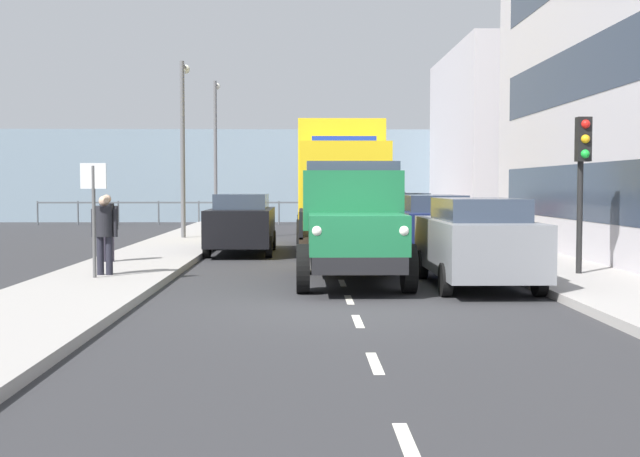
{
  "coord_description": "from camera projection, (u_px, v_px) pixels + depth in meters",
  "views": [
    {
      "loc": [
        0.79,
        12.95,
        1.96
      ],
      "look_at": [
        0.38,
        -6.55,
        0.92
      ],
      "focal_mm": 45.28,
      "sensor_mm": 36.0,
      "label": 1
    }
  ],
  "objects": [
    {
      "name": "car_black_oppositeside_0",
      "position": [
        242.0,
        223.0,
        23.18
      ],
      "size": [
        1.86,
        4.4,
        1.72
      ],
      "color": "black",
      "rests_on": "ground_plane"
    },
    {
      "name": "street_sign",
      "position": [
        94.0,
        200.0,
        15.79
      ],
      "size": [
        0.5,
        0.07,
        2.25
      ],
      "color": "#4C4C4C",
      "rests_on": "sidewalk_right"
    },
    {
      "name": "pedestrian_strolling",
      "position": [
        104.0,
        229.0,
        16.31
      ],
      "size": [
        0.53,
        0.34,
        1.61
      ],
      "color": "black",
      "rests_on": "sidewalk_right"
    },
    {
      "name": "road_centreline_markings",
      "position": [
        335.0,
        264.0,
        20.19
      ],
      "size": [
        0.12,
        34.98,
        0.01
      ],
      "color": "silver",
      "rests_on": "ground_plane"
    },
    {
      "name": "traffic_light_near",
      "position": [
        582.0,
        160.0,
        16.42
      ],
      "size": [
        0.28,
        0.41,
        3.2
      ],
      "color": "black",
      "rests_on": "sidewalk_left"
    },
    {
      "name": "building_far_block",
      "position": [
        516.0,
        140.0,
        37.98
      ],
      "size": [
        6.41,
        11.17,
        8.24
      ],
      "color": "#B7B2B7",
      "rests_on": "ground_plane"
    },
    {
      "name": "lorry_cargo_yellow",
      "position": [
        339.0,
        182.0,
        24.77
      ],
      "size": [
        2.58,
        8.2,
        3.87
      ],
      "color": "gold",
      "rests_on": "ground_plane"
    },
    {
      "name": "ground_plane",
      "position": [
        333.0,
        261.0,
        21.11
      ],
      "size": [
        80.0,
        80.0,
        0.0
      ],
      "primitive_type": "plane",
      "color": "#2D2D30"
    },
    {
      "name": "car_maroon_kerbside_3",
      "position": [
        385.0,
        212.0,
        32.98
      ],
      "size": [
        1.77,
        4.1,
        1.72
      ],
      "color": "maroon",
      "rests_on": "ground_plane"
    },
    {
      "name": "sea_horizon",
      "position": [
        317.0,
        176.0,
        43.86
      ],
      "size": [
        80.0,
        0.8,
        5.0
      ],
      "primitive_type": "cube",
      "color": "gray",
      "rests_on": "ground_plane"
    },
    {
      "name": "sidewalk_right",
      "position": [
        150.0,
        258.0,
        21.01
      ],
      "size": [
        2.56,
        39.83,
        0.15
      ],
      "primitive_type": "cube",
      "color": "#9E9993",
      "rests_on": "ground_plane"
    },
    {
      "name": "seawall_railing",
      "position": [
        319.0,
        207.0,
        40.35
      ],
      "size": [
        28.08,
        0.08,
        1.2
      ],
      "color": "#4C5156",
      "rests_on": "ground_plane"
    },
    {
      "name": "sidewalk_left",
      "position": [
        515.0,
        257.0,
        21.21
      ],
      "size": [
        2.56,
        39.83,
        0.15
      ],
      "primitive_type": "cube",
      "color": "#9E9993",
      "rests_on": "ground_plane"
    },
    {
      "name": "car_grey_kerbside_near",
      "position": [
        476.0,
        241.0,
        15.54
      ],
      "size": [
        1.85,
        4.47,
        1.72
      ],
      "color": "slate",
      "rests_on": "ground_plane"
    },
    {
      "name": "lamp_post_promenade",
      "position": [
        183.0,
        132.0,
        28.16
      ],
      "size": [
        0.32,
        1.14,
        6.13
      ],
      "color": "#59595B",
      "rests_on": "sidewalk_right"
    },
    {
      "name": "truck_vintage_green",
      "position": [
        352.0,
        225.0,
        15.95
      ],
      "size": [
        2.17,
        5.64,
        2.43
      ],
      "color": "black",
      "rests_on": "ground_plane"
    },
    {
      "name": "lamp_post_far",
      "position": [
        216.0,
        140.0,
        37.98
      ],
      "size": [
        0.32,
        1.14,
        6.72
      ],
      "color": "#59595B",
      "rests_on": "sidewalk_right"
    },
    {
      "name": "car_white_kerbside_2",
      "position": [
        403.0,
        217.0,
        27.05
      ],
      "size": [
        1.86,
        4.51,
        1.72
      ],
      "color": "white",
      "rests_on": "ground_plane"
    },
    {
      "name": "pedestrian_near_railing",
      "position": [
        107.0,
        223.0,
        19.14
      ],
      "size": [
        0.53,
        0.34,
        1.6
      ],
      "color": "#383342",
      "rests_on": "sidewalk_right"
    },
    {
      "name": "car_navy_kerbside_1",
      "position": [
        431.0,
        226.0,
        21.03
      ],
      "size": [
        1.85,
        4.55,
        1.72
      ],
      "color": "navy",
      "rests_on": "ground_plane"
    }
  ]
}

